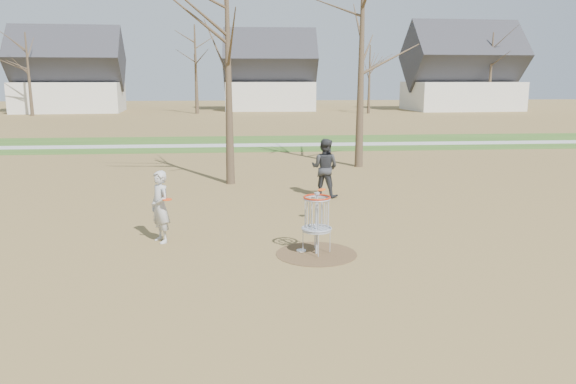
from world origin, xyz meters
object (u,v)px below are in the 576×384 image
object	(u,v)px
player_standing	(160,207)
disc_grounded	(301,250)
player_throwing	(325,168)
disc_golf_basket	(317,214)

from	to	relation	value
player_standing	disc_grounded	size ratio (longest dim) A/B	7.76
player_throwing	disc_golf_basket	distance (m)	6.07
player_standing	disc_golf_basket	distance (m)	3.74
player_throwing	disc_golf_basket	xyz separation A→B (m)	(-1.08, -5.97, -0.03)
player_throwing	disc_grounded	world-z (taller)	player_throwing
disc_grounded	disc_golf_basket	distance (m)	0.97
player_standing	disc_grounded	bearing A→B (deg)	38.08
player_standing	disc_golf_basket	xyz separation A→B (m)	(3.53, -1.23, 0.06)
player_standing	disc_golf_basket	size ratio (longest dim) A/B	1.27
player_standing	disc_golf_basket	bearing A→B (deg)	36.31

